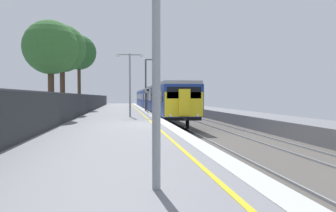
# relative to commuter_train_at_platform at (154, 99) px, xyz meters

# --- Properties ---
(ground) EXTENTS (17.40, 110.00, 1.21)m
(ground) POSITION_rel_commuter_train_at_platform_xyz_m (0.54, -24.13, -1.88)
(ground) COLOR gray
(commuter_train_at_platform) EXTENTS (2.83, 42.01, 3.81)m
(commuter_train_at_platform) POSITION_rel_commuter_train_at_platform_xyz_m (0.00, 0.00, 0.00)
(commuter_train_at_platform) COLOR navy
(commuter_train_at_platform) RESTS_ON ground
(signal_gantry) EXTENTS (1.10, 0.24, 5.52)m
(signal_gantry) POSITION_rel_commuter_train_at_platform_xyz_m (-1.49, -8.75, 2.16)
(signal_gantry) COLOR #47474C
(signal_gantry) RESTS_ON ground
(speed_limit_sign) EXTENTS (0.59, 0.08, 2.46)m
(speed_limit_sign) POSITION_rel_commuter_train_at_platform_xyz_m (-1.85, -12.74, 0.31)
(speed_limit_sign) COLOR #59595B
(speed_limit_sign) RESTS_ON ground
(platform_lamp_mid) EXTENTS (2.00, 0.20, 4.85)m
(platform_lamp_mid) POSITION_rel_commuter_train_at_platform_xyz_m (-3.60, -17.65, 1.65)
(platform_lamp_mid) COLOR #93999E
(platform_lamp_mid) RESTS_ON ground
(platform_back_fence) EXTENTS (0.07, 99.00, 1.77)m
(platform_back_fence) POSITION_rel_commuter_train_at_platform_xyz_m (-7.55, -24.13, -0.34)
(platform_back_fence) COLOR #282B2D
(platform_back_fence) RESTS_ON ground
(background_tree_left) EXTENTS (4.01, 4.01, 8.72)m
(background_tree_left) POSITION_rel_commuter_train_at_platform_xyz_m (-9.24, -4.24, 5.28)
(background_tree_left) COLOR #473323
(background_tree_left) RESTS_ON ground
(background_tree_centre) EXTENTS (3.65, 3.65, 6.72)m
(background_tree_centre) POSITION_rel_commuter_train_at_platform_xyz_m (-8.91, -19.48, 3.50)
(background_tree_centre) COLOR #473323
(background_tree_centre) RESTS_ON ground
(background_tree_right) EXTENTS (4.16, 4.16, 7.88)m
(background_tree_right) POSITION_rel_commuter_train_at_platform_xyz_m (-9.35, -12.98, 4.40)
(background_tree_right) COLOR #473323
(background_tree_right) RESTS_ON ground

